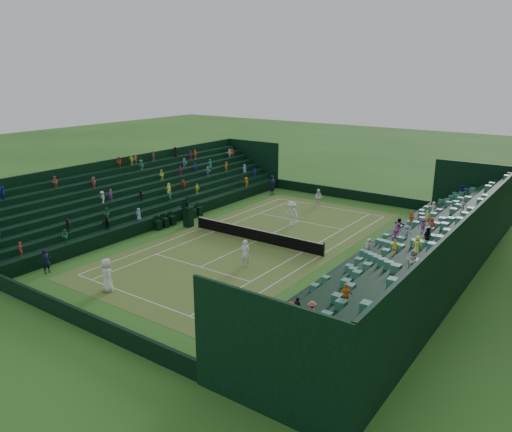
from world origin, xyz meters
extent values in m
plane|color=#275B1C|center=(0.00, 0.00, 0.00)|extent=(160.00, 160.00, 0.00)
cube|color=#3F802A|center=(0.00, 0.00, 0.01)|extent=(12.97, 26.77, 0.01)
cube|color=black|center=(0.00, 15.88, 0.50)|extent=(17.17, 0.20, 1.00)
cube|color=black|center=(0.00, -15.88, 0.50)|extent=(17.17, 0.20, 1.00)
cube|color=black|center=(8.48, 0.00, 0.50)|extent=(0.20, 31.77, 1.00)
cube|color=black|center=(-8.48, 0.00, 0.50)|extent=(0.20, 31.77, 1.00)
cube|color=black|center=(8.98, 0.00, 0.50)|extent=(0.80, 32.00, 1.00)
cube|color=black|center=(9.79, 0.00, 0.72)|extent=(0.80, 32.00, 1.45)
cube|color=black|center=(10.58, 0.00, 0.95)|extent=(0.80, 32.00, 1.90)
cube|color=black|center=(11.38, 0.00, 1.18)|extent=(0.80, 32.00, 2.35)
cube|color=black|center=(12.18, 0.00, 1.40)|extent=(0.80, 32.00, 2.80)
cube|color=black|center=(12.98, 0.00, 1.62)|extent=(0.80, 32.00, 3.25)
cube|color=black|center=(13.79, 0.00, 1.85)|extent=(0.80, 32.00, 3.70)
cube|color=black|center=(14.59, 0.00, 2.08)|extent=(0.80, 32.00, 4.15)
cube|color=black|center=(15.08, 0.00, 2.45)|extent=(0.20, 32.00, 4.90)
cube|color=black|center=(-8.98, 0.00, 0.50)|extent=(0.80, 32.00, 1.00)
cube|color=black|center=(-9.79, 0.00, 0.72)|extent=(0.80, 32.00, 1.45)
cube|color=black|center=(-10.58, 0.00, 0.95)|extent=(0.80, 32.00, 1.90)
cube|color=black|center=(-11.38, 0.00, 1.18)|extent=(0.80, 32.00, 2.35)
cube|color=black|center=(-12.18, 0.00, 1.40)|extent=(0.80, 32.00, 2.80)
cube|color=black|center=(-12.98, 0.00, 1.62)|extent=(0.80, 32.00, 3.25)
cube|color=black|center=(-13.79, 0.00, 1.85)|extent=(0.80, 32.00, 3.70)
cube|color=black|center=(-14.59, 0.00, 2.08)|extent=(0.80, 32.00, 4.15)
cube|color=black|center=(-15.08, 0.00, 2.45)|extent=(0.20, 32.00, 4.90)
cylinder|color=black|center=(-5.79, 0.00, 0.53)|extent=(0.10, 0.10, 1.06)
cylinder|color=black|center=(5.79, 0.00, 0.53)|extent=(0.10, 0.10, 1.06)
cube|color=black|center=(0.00, 0.00, 0.46)|extent=(11.57, 0.02, 0.86)
cube|color=white|center=(0.00, 0.00, 0.93)|extent=(11.57, 0.04, 0.07)
cube|color=black|center=(-6.71, -0.23, 0.81)|extent=(0.63, 0.63, 1.62)
cube|color=black|center=(-6.71, -0.23, 1.67)|extent=(0.81, 0.81, 0.09)
cube|color=black|center=(-7.02, -0.23, 1.98)|extent=(0.07, 0.81, 0.63)
imported|color=black|center=(-6.71, -0.23, 2.13)|extent=(0.44, 0.49, 0.84)
cube|color=black|center=(-8.13, -2.30, 0.40)|extent=(0.49, 0.49, 0.79)
cube|color=black|center=(-8.38, -2.30, 0.89)|extent=(0.06, 0.49, 0.49)
cube|color=black|center=(-8.13, -1.50, 0.40)|extent=(0.49, 0.49, 0.79)
cube|color=black|center=(-8.38, -1.50, 0.89)|extent=(0.06, 0.49, 0.49)
cube|color=black|center=(-8.13, -0.70, 0.40)|extent=(0.49, 0.49, 0.79)
cube|color=black|center=(-8.38, -0.70, 0.89)|extent=(0.06, 0.49, 0.49)
cube|color=black|center=(-8.13, 1.10, 0.40)|extent=(0.49, 0.49, 0.79)
cube|color=black|center=(-8.38, 1.10, 0.89)|extent=(0.06, 0.49, 0.49)
cube|color=black|center=(-8.13, 1.90, 0.40)|extent=(0.49, 0.49, 0.79)
cube|color=black|center=(-8.38, 1.90, 0.89)|extent=(0.06, 0.49, 0.49)
cube|color=black|center=(-8.13, 2.70, 0.40)|extent=(0.49, 0.49, 0.79)
cube|color=black|center=(-8.38, 2.70, 0.89)|extent=(0.06, 0.49, 0.49)
imported|color=silver|center=(-1.99, -12.30, 1.01)|extent=(1.14, 0.92, 2.03)
imported|color=white|center=(2.35, -4.55, 0.94)|extent=(0.81, 0.69, 1.88)
imported|color=white|center=(-1.15, 12.02, 0.79)|extent=(0.82, 0.66, 1.59)
imported|color=white|center=(0.03, 5.11, 1.01)|extent=(1.33, 0.80, 2.02)
imported|color=black|center=(-7.11, 12.99, 1.02)|extent=(0.51, 0.76, 2.03)
imported|color=black|center=(-7.38, -12.77, 0.81)|extent=(0.40, 0.59, 1.61)
camera|label=1|loc=(20.73, -29.26, 12.57)|focal=35.00mm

